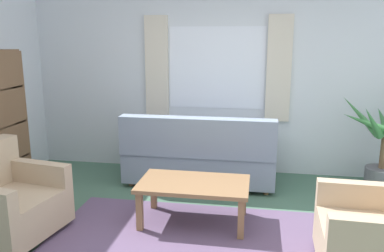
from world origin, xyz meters
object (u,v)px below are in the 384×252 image
(armchair_right, at_px, (382,235))
(potted_plant, at_px, (384,150))
(coffee_table, at_px, (194,187))
(armchair_left, at_px, (4,201))
(couch, at_px, (200,156))

(armchair_right, height_order, potted_plant, potted_plant)
(armchair_right, relative_size, coffee_table, 0.80)
(coffee_table, xyz_separation_m, potted_plant, (2.10, 1.16, 0.16))
(armchair_left, bearing_deg, couch, -34.23)
(couch, height_order, armchair_right, couch)
(potted_plant, bearing_deg, couch, -178.65)
(armchair_right, xyz_separation_m, coffee_table, (-1.60, 0.65, 0.03))
(armchair_right, bearing_deg, couch, -133.87)
(armchair_right, height_order, coffee_table, armchair_right)
(coffee_table, bearing_deg, potted_plant, 28.94)
(couch, distance_m, potted_plant, 2.22)
(armchair_left, height_order, coffee_table, armchair_left)
(armchair_left, height_order, armchair_right, same)
(couch, bearing_deg, armchair_left, 46.43)
(couch, distance_m, armchair_left, 2.32)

